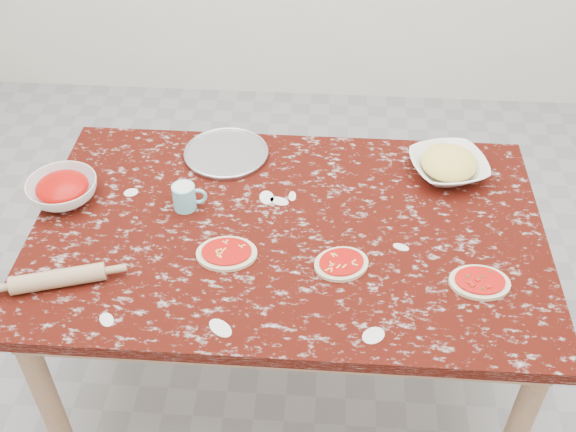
{
  "coord_description": "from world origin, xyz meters",
  "views": [
    {
      "loc": [
        0.11,
        -1.58,
        2.22
      ],
      "look_at": [
        0.0,
        0.0,
        0.8
      ],
      "focal_mm": 43.09,
      "sensor_mm": 36.0,
      "label": 1
    }
  ],
  "objects_px": {
    "pizza_tray": "(226,154)",
    "rolling_pin": "(58,279)",
    "worktable": "(288,247)",
    "cheese_bowl": "(448,167)",
    "flour_mug": "(185,197)",
    "sauce_bowl": "(63,190)"
  },
  "relations": [
    {
      "from": "pizza_tray",
      "to": "cheese_bowl",
      "type": "height_order",
      "value": "cheese_bowl"
    },
    {
      "from": "cheese_bowl",
      "to": "rolling_pin",
      "type": "bearing_deg",
      "value": -152.88
    },
    {
      "from": "pizza_tray",
      "to": "rolling_pin",
      "type": "height_order",
      "value": "rolling_pin"
    },
    {
      "from": "flour_mug",
      "to": "cheese_bowl",
      "type": "bearing_deg",
      "value": 15.17
    },
    {
      "from": "pizza_tray",
      "to": "cheese_bowl",
      "type": "bearing_deg",
      "value": -4.07
    },
    {
      "from": "worktable",
      "to": "cheese_bowl",
      "type": "relative_size",
      "value": 6.33
    },
    {
      "from": "rolling_pin",
      "to": "worktable",
      "type": "bearing_deg",
      "value": 24.18
    },
    {
      "from": "flour_mug",
      "to": "rolling_pin",
      "type": "relative_size",
      "value": 0.42
    },
    {
      "from": "sauce_bowl",
      "to": "cheese_bowl",
      "type": "xyz_separation_m",
      "value": [
        1.26,
        0.22,
        -0.0
      ]
    },
    {
      "from": "sauce_bowl",
      "to": "flour_mug",
      "type": "distance_m",
      "value": 0.41
    },
    {
      "from": "worktable",
      "to": "cheese_bowl",
      "type": "xyz_separation_m",
      "value": [
        0.52,
        0.31,
        0.11
      ]
    },
    {
      "from": "pizza_tray",
      "to": "worktable",
      "type": "bearing_deg",
      "value": -56.03
    },
    {
      "from": "worktable",
      "to": "cheese_bowl",
      "type": "bearing_deg",
      "value": 30.5
    },
    {
      "from": "pizza_tray",
      "to": "flour_mug",
      "type": "relative_size",
      "value": 2.63
    },
    {
      "from": "flour_mug",
      "to": "pizza_tray",
      "type": "bearing_deg",
      "value": 72.56
    },
    {
      "from": "cheese_bowl",
      "to": "flour_mug",
      "type": "distance_m",
      "value": 0.89
    },
    {
      "from": "pizza_tray",
      "to": "flour_mug",
      "type": "bearing_deg",
      "value": -107.44
    },
    {
      "from": "sauce_bowl",
      "to": "flour_mug",
      "type": "relative_size",
      "value": 2.05
    },
    {
      "from": "flour_mug",
      "to": "rolling_pin",
      "type": "distance_m",
      "value": 0.47
    },
    {
      "from": "worktable",
      "to": "flour_mug",
      "type": "distance_m",
      "value": 0.37
    },
    {
      "from": "worktable",
      "to": "pizza_tray",
      "type": "bearing_deg",
      "value": 123.97
    },
    {
      "from": "pizza_tray",
      "to": "flour_mug",
      "type": "height_order",
      "value": "flour_mug"
    }
  ]
}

